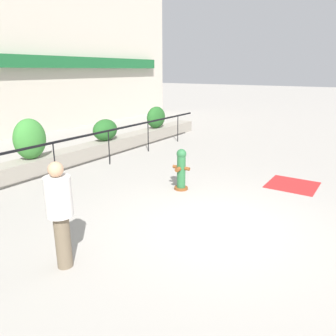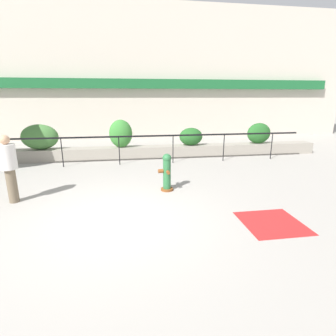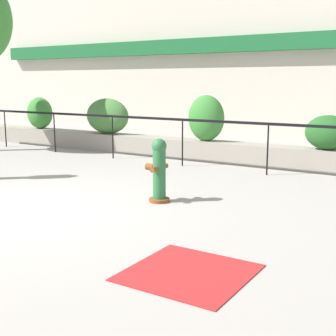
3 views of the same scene
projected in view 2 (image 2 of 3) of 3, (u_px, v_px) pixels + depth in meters
ground_plane at (115, 220)px, 5.74m from camera, size 120.00×120.00×0.00m
building_facade at (119, 73)px, 16.11m from camera, size 30.00×1.36×8.00m
planter_wall_low at (120, 153)px, 11.40m from camera, size 18.00×0.70×0.50m
fence_railing_segment at (119, 139)px, 10.15m from camera, size 15.00×0.05×1.15m
hedge_bush_1 at (40, 137)px, 10.72m from camera, size 1.48×0.70×1.04m
hedge_bush_2 at (121, 134)px, 11.18m from camera, size 0.98×0.70×1.18m
hedge_bush_3 at (191, 137)px, 11.69m from camera, size 1.04×0.70×0.78m
hedge_bush_4 at (259, 133)px, 12.14m from camera, size 1.11×0.60×0.94m
fire_hydrant at (167, 172)px, 7.44m from camera, size 0.44×0.48×1.08m
pedestrian at (9, 165)px, 6.49m from camera, size 0.50×0.50×1.73m
tactile_warning_pad at (272, 223)px, 5.61m from camera, size 1.25×1.25×0.01m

